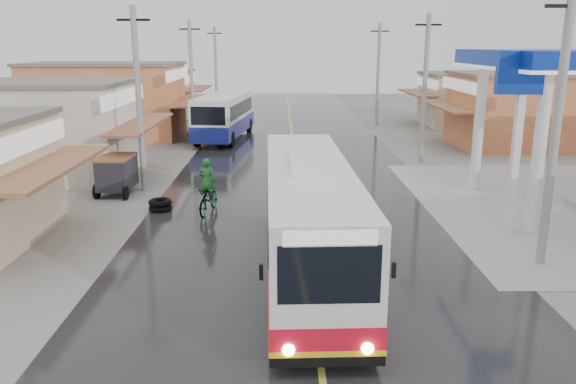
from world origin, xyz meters
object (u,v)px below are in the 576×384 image
at_px(tyre_stack, 160,205).
at_px(tricycle_near, 117,173).
at_px(second_bus, 225,115).
at_px(coach_bus, 308,217).
at_px(cyclist, 208,195).

bearing_deg(tyre_stack, tricycle_near, 132.96).
distance_m(second_bus, tyre_stack, 17.50).
height_order(coach_bus, tricycle_near, coach_bus).
bearing_deg(cyclist, tyre_stack, -179.00).
xyz_separation_m(cyclist, tricycle_near, (-4.36, 2.89, 0.25)).
distance_m(second_bus, cyclist, 17.80).
distance_m(coach_bus, tricycle_near, 11.88).
relative_size(second_bus, tyre_stack, 10.32).
bearing_deg(tyre_stack, cyclist, -9.31).
height_order(cyclist, tyre_stack, cyclist).
height_order(coach_bus, cyclist, coach_bus).
xyz_separation_m(coach_bus, tyre_stack, (-5.57, 6.22, -1.42)).
distance_m(coach_bus, cyclist, 6.97).
relative_size(coach_bus, second_bus, 1.17).
height_order(cyclist, tricycle_near, cyclist).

